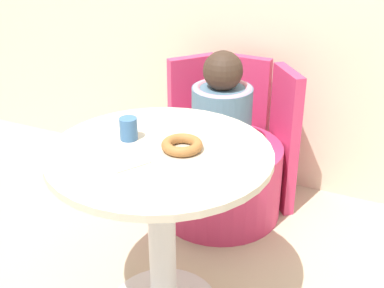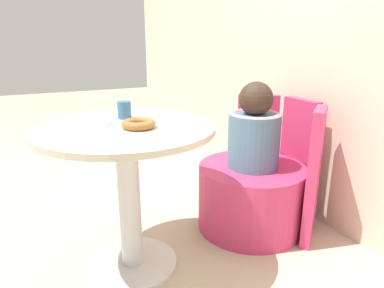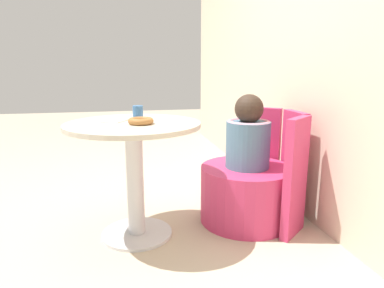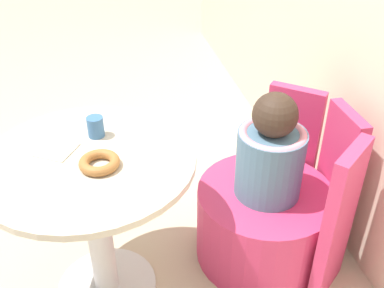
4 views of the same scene
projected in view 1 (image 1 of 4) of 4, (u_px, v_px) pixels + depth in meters
round_table at (161, 198)px, 1.82m from camera, size 0.75×0.75×0.67m
tub_chair at (220, 180)px, 2.54m from camera, size 0.58×0.58×0.36m
booth_backrest at (239, 128)px, 2.66m from camera, size 0.68×0.25×0.70m
child_figure at (222, 107)px, 2.37m from camera, size 0.27×0.27×0.45m
donut at (182, 145)px, 1.74m from camera, size 0.14×0.14×0.03m
cup at (129, 129)px, 1.80m from camera, size 0.06×0.06×0.08m
paper_napkin at (125, 160)px, 1.67m from camera, size 0.16×0.16×0.01m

